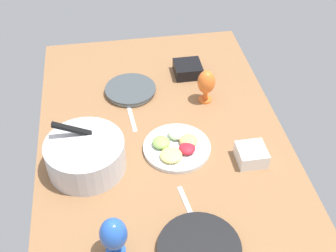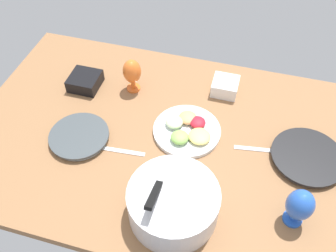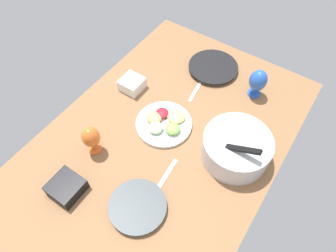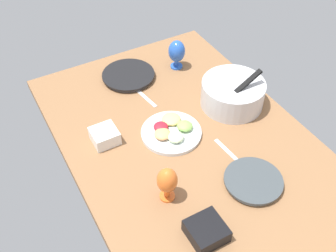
{
  "view_description": "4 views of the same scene",
  "coord_description": "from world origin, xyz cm",
  "px_view_note": "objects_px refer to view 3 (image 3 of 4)",
  "views": [
    {
      "loc": [
        -132.72,
        18.89,
        127.35
      ],
      "look_at": [
        -2.87,
        -1.9,
        7.91
      ],
      "focal_mm": 46.68,
      "sensor_mm": 36.0,
      "label": 1
    },
    {
      "loc": [
        -26.84,
        88.58,
        113.81
      ],
      "look_at": [
        -2.35,
        0.85,
        7.91
      ],
      "focal_mm": 38.55,
      "sensor_mm": 36.0,
      "label": 2
    },
    {
      "loc": [
        61.99,
        45.9,
        121.52
      ],
      "look_at": [
        -4.83,
        0.58,
        7.91
      ],
      "focal_mm": 32.37,
      "sensor_mm": 36.0,
      "label": 3
    },
    {
      "loc": [
        102.69,
        -68.58,
        131.11
      ],
      "look_at": [
        -7.11,
        -7.26,
        7.91
      ],
      "focal_mm": 42.93,
      "sensor_mm": 36.0,
      "label": 4
    }
  ],
  "objects_px": {
    "dinner_plate_left": "(213,68)",
    "hurricane_glass_blue": "(258,81)",
    "fruit_platter": "(164,123)",
    "mixing_bowl": "(236,147)",
    "square_bowl_white": "(132,84)",
    "square_bowl_black": "(66,187)",
    "hurricane_glass_orange": "(91,138)",
    "dinner_plate_right": "(138,207)"
  },
  "relations": [
    {
      "from": "hurricane_glass_orange",
      "to": "fruit_platter",
      "type": "bearing_deg",
      "value": 147.82
    },
    {
      "from": "hurricane_glass_blue",
      "to": "square_bowl_white",
      "type": "bearing_deg",
      "value": -59.54
    },
    {
      "from": "mixing_bowl",
      "to": "square_bowl_black",
      "type": "height_order",
      "value": "mixing_bowl"
    },
    {
      "from": "mixing_bowl",
      "to": "square_bowl_white",
      "type": "relative_size",
      "value": 2.71
    },
    {
      "from": "dinner_plate_right",
      "to": "fruit_platter",
      "type": "distance_m",
      "value": 0.44
    },
    {
      "from": "dinner_plate_right",
      "to": "hurricane_glass_orange",
      "type": "xyz_separation_m",
      "value": [
        -0.11,
        -0.34,
        0.08
      ]
    },
    {
      "from": "fruit_platter",
      "to": "square_bowl_black",
      "type": "bearing_deg",
      "value": -15.87
    },
    {
      "from": "fruit_platter",
      "to": "square_bowl_black",
      "type": "relative_size",
      "value": 2.1
    },
    {
      "from": "dinner_plate_right",
      "to": "square_bowl_black",
      "type": "bearing_deg",
      "value": -70.47
    },
    {
      "from": "fruit_platter",
      "to": "hurricane_glass_orange",
      "type": "relative_size",
      "value": 1.7
    },
    {
      "from": "dinner_plate_left",
      "to": "mixing_bowl",
      "type": "relative_size",
      "value": 0.91
    },
    {
      "from": "dinner_plate_left",
      "to": "dinner_plate_right",
      "type": "xyz_separation_m",
      "value": [
        0.88,
        0.14,
        0.0
      ]
    },
    {
      "from": "dinner_plate_left",
      "to": "dinner_plate_right",
      "type": "distance_m",
      "value": 0.9
    },
    {
      "from": "mixing_bowl",
      "to": "hurricane_glass_orange",
      "type": "distance_m",
      "value": 0.64
    },
    {
      "from": "mixing_bowl",
      "to": "fruit_platter",
      "type": "bearing_deg",
      "value": -84.06
    },
    {
      "from": "dinner_plate_left",
      "to": "square_bowl_black",
      "type": "relative_size",
      "value": 2.12
    },
    {
      "from": "dinner_plate_right",
      "to": "fruit_platter",
      "type": "bearing_deg",
      "value": -159.91
    },
    {
      "from": "hurricane_glass_orange",
      "to": "hurricane_glass_blue",
      "type": "height_order",
      "value": "hurricane_glass_blue"
    },
    {
      "from": "mixing_bowl",
      "to": "square_bowl_white",
      "type": "xyz_separation_m",
      "value": [
        -0.07,
        -0.64,
        -0.03
      ]
    },
    {
      "from": "fruit_platter",
      "to": "mixing_bowl",
      "type": "bearing_deg",
      "value": 95.94
    },
    {
      "from": "hurricane_glass_blue",
      "to": "square_bowl_white",
      "type": "distance_m",
      "value": 0.65
    },
    {
      "from": "dinner_plate_left",
      "to": "hurricane_glass_blue",
      "type": "bearing_deg",
      "value": 81.49
    },
    {
      "from": "square_bowl_black",
      "to": "square_bowl_white",
      "type": "bearing_deg",
      "value": -167.74
    },
    {
      "from": "hurricane_glass_blue",
      "to": "square_bowl_black",
      "type": "xyz_separation_m",
      "value": [
        0.95,
        -0.42,
        -0.06
      ]
    },
    {
      "from": "dinner_plate_left",
      "to": "square_bowl_white",
      "type": "height_order",
      "value": "square_bowl_white"
    },
    {
      "from": "square_bowl_black",
      "to": "hurricane_glass_orange",
      "type": "bearing_deg",
      "value": -169.53
    },
    {
      "from": "dinner_plate_left",
      "to": "hurricane_glass_orange",
      "type": "xyz_separation_m",
      "value": [
        0.77,
        -0.19,
        0.09
      ]
    },
    {
      "from": "mixing_bowl",
      "to": "hurricane_glass_blue",
      "type": "height_order",
      "value": "mixing_bowl"
    },
    {
      "from": "fruit_platter",
      "to": "square_bowl_white",
      "type": "height_order",
      "value": "square_bowl_white"
    },
    {
      "from": "dinner_plate_left",
      "to": "hurricane_glass_orange",
      "type": "relative_size",
      "value": 1.72
    },
    {
      "from": "hurricane_glass_orange",
      "to": "square_bowl_black",
      "type": "height_order",
      "value": "hurricane_glass_orange"
    },
    {
      "from": "dinner_plate_left",
      "to": "fruit_platter",
      "type": "bearing_deg",
      "value": -0.93
    },
    {
      "from": "fruit_platter",
      "to": "hurricane_glass_blue",
      "type": "xyz_separation_m",
      "value": [
        -0.44,
        0.28,
        0.08
      ]
    },
    {
      "from": "dinner_plate_left",
      "to": "fruit_platter",
      "type": "height_order",
      "value": "fruit_platter"
    },
    {
      "from": "hurricane_glass_blue",
      "to": "square_bowl_white",
      "type": "xyz_separation_m",
      "value": [
        0.33,
        -0.56,
        -0.06
      ]
    },
    {
      "from": "hurricane_glass_orange",
      "to": "square_bowl_white",
      "type": "height_order",
      "value": "hurricane_glass_orange"
    },
    {
      "from": "fruit_platter",
      "to": "square_bowl_black",
      "type": "distance_m",
      "value": 0.53
    },
    {
      "from": "hurricane_glass_orange",
      "to": "hurricane_glass_blue",
      "type": "bearing_deg",
      "value": 147.54
    },
    {
      "from": "dinner_plate_left",
      "to": "mixing_bowl",
      "type": "xyz_separation_m",
      "value": [
        0.44,
        0.35,
        0.06
      ]
    },
    {
      "from": "hurricane_glass_blue",
      "to": "square_bowl_white",
      "type": "height_order",
      "value": "hurricane_glass_blue"
    },
    {
      "from": "dinner_plate_right",
      "to": "square_bowl_white",
      "type": "xyz_separation_m",
      "value": [
        -0.52,
        -0.43,
        0.02
      ]
    },
    {
      "from": "dinner_plate_right",
      "to": "hurricane_glass_blue",
      "type": "distance_m",
      "value": 0.86
    }
  ]
}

